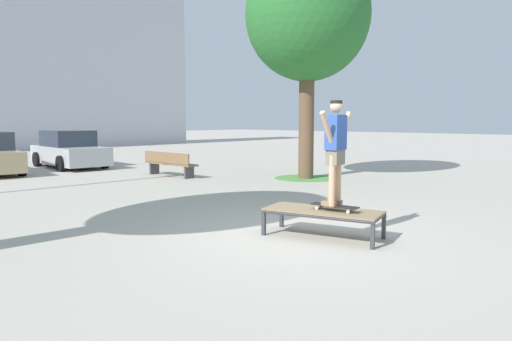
{
  "coord_description": "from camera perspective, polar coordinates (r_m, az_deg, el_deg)",
  "views": [
    {
      "loc": [
        -6.15,
        -4.75,
        1.94
      ],
      "look_at": [
        0.24,
        1.12,
        1.0
      ],
      "focal_mm": 33.13,
      "sensor_mm": 36.0,
      "label": 1
    }
  ],
  "objects": [
    {
      "name": "car_silver",
      "position": [
        20.59,
        -21.61,
        2.27
      ],
      "size": [
        2.17,
        4.32,
        1.5
      ],
      "color": "#B7BABF",
      "rests_on": "ground"
    },
    {
      "name": "skater",
      "position": [
        7.69,
        9.57,
        3.05
      ],
      "size": [
        1.0,
        0.31,
        1.69
      ],
      "color": "tan",
      "rests_on": "skateboard"
    },
    {
      "name": "skateboard",
      "position": [
        7.8,
        9.45,
        -4.26
      ],
      "size": [
        0.28,
        0.82,
        0.09
      ],
      "color": "black",
      "rests_on": "skate_box"
    },
    {
      "name": "grass_patch_near_right",
      "position": [
        15.77,
        6.02,
        -0.9
      ],
      "size": [
        2.08,
        2.08,
        0.01
      ],
      "primitive_type": "cylinder",
      "color": "#519342",
      "rests_on": "ground"
    },
    {
      "name": "park_bench",
      "position": [
        16.42,
        -10.4,
        0.87
      ],
      "size": [
        0.46,
        2.4,
        0.83
      ],
      "color": "brown",
      "rests_on": "ground"
    },
    {
      "name": "tree_near_right",
      "position": [
        15.99,
        6.24,
        18.01
      ],
      "size": [
        4.01,
        4.01,
        7.37
      ],
      "color": "brown",
      "rests_on": "ground"
    },
    {
      "name": "ground_plane",
      "position": [
        8.01,
        4.77,
        -7.85
      ],
      "size": [
        120.0,
        120.0,
        0.0
      ],
      "primitive_type": "plane",
      "color": "#B2AA9E"
    },
    {
      "name": "skate_box",
      "position": [
        7.89,
        8.09,
        -5.03
      ],
      "size": [
        1.2,
        2.03,
        0.46
      ],
      "color": "#38383D",
      "rests_on": "ground"
    }
  ]
}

